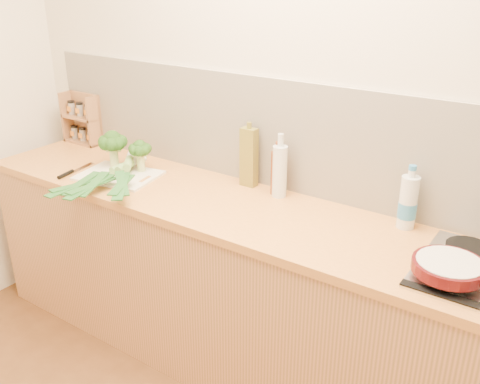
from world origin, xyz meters
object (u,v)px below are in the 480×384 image
object	(u,v)px
skillet	(450,267)
spice_rack	(83,121)
chefs_knife	(70,173)
chopping_board	(119,175)

from	to	relation	value
skillet	spice_rack	distance (m)	2.34
chefs_knife	spice_rack	bearing A→B (deg)	121.02
chopping_board	spice_rack	world-z (taller)	spice_rack
chopping_board	spice_rack	distance (m)	0.69
chefs_knife	skillet	size ratio (longest dim) A/B	0.77
chefs_knife	spice_rack	distance (m)	0.57
chopping_board	skillet	size ratio (longest dim) A/B	1.12
chopping_board	chefs_knife	xyz separation A→B (m)	(-0.24, -0.12, 0.00)
chefs_knife	spice_rack	world-z (taller)	spice_rack
chefs_knife	skillet	world-z (taller)	skillet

